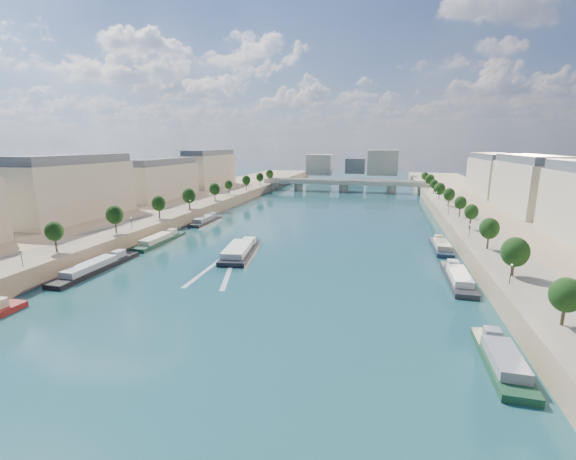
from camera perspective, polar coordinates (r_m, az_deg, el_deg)
The scene contains 17 objects.
ground at distance 143.33m, azimuth 2.81°, elevation -0.51°, with size 700.00×700.00×0.00m, color #0C2937.
quay_left at distance 171.53m, azimuth -21.50°, elevation 1.66°, with size 44.00×520.00×5.00m, color #9E8460.
quay_right at distance 147.36m, azimuth 31.47°, elevation -1.04°, with size 44.00×520.00×5.00m, color #9E8460.
pave_left at distance 162.90m, azimuth -17.26°, elevation 2.35°, with size 14.00×520.00×0.10m, color gray.
pave_right at distance 142.95m, azimuth 25.86°, elevation 0.25°, with size 14.00×520.00×0.10m, color gray.
trees_left at distance 162.75m, azimuth -16.41°, elevation 4.33°, with size 4.80×268.80×8.26m.
trees_right at distance 151.28m, azimuth 24.58°, elevation 3.09°, with size 4.80×268.80×8.26m.
lamps_left at distance 151.73m, azimuth -17.80°, elevation 2.63°, with size 0.36×200.36×4.28m.
lamps_right at distance 146.40m, azimuth 23.86°, elevation 1.80°, with size 0.36×200.36×4.28m.
buildings_left at distance 186.93m, azimuth -23.01°, elevation 6.71°, with size 16.00×226.00×23.20m.
buildings_right at distance 160.75m, azimuth 35.22°, elevation 4.57°, with size 16.00×226.00×23.20m.
skyline at distance 357.70m, azimuth 10.30°, elevation 9.61°, with size 79.00×42.00×22.00m.
bridge at distance 270.78m, azimuth 8.26°, elevation 6.72°, with size 112.00×12.00×8.15m.
tour_barge at distance 117.24m, azimuth -7.13°, elevation -3.11°, with size 11.63×27.59×3.71m.
wake at distance 102.90m, azimuth -10.44°, elevation -6.05°, with size 11.51×26.02×0.04m.
moored_barges_left at distance 113.26m, azimuth -26.63°, elevation -5.05°, with size 5.00×154.19×3.60m.
moored_barges_right at distance 83.50m, azimuth 26.24°, elevation -11.14°, with size 5.00×126.44×3.60m.
Camera 1 is at (26.77, -36.94, 32.76)m, focal length 24.00 mm.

